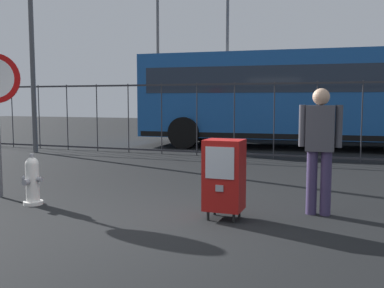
{
  "coord_description": "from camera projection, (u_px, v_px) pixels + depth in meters",
  "views": [
    {
      "loc": [
        2.4,
        -4.57,
        1.51
      ],
      "look_at": [
        0.3,
        1.2,
        0.9
      ],
      "focal_mm": 40.91,
      "sensor_mm": 36.0,
      "label": 1
    }
  ],
  "objects": [
    {
      "name": "newspaper_box_primary",
      "position": [
        224.0,
        175.0,
        5.55
      ],
      "size": [
        0.48,
        0.42,
        1.02
      ],
      "color": "black",
      "rests_on": "ground_plane"
    },
    {
      "name": "fire_hydrant",
      "position": [
        32.0,
        181.0,
        6.34
      ],
      "size": [
        0.33,
        0.31,
        0.75
      ],
      "color": "silver",
      "rests_on": "ground_plane"
    },
    {
      "name": "bus_near",
      "position": [
        306.0,
        94.0,
        13.86
      ],
      "size": [
        10.65,
        3.34,
        3.0
      ],
      "rotation": [
        0.0,
        0.0,
        0.07
      ],
      "color": "#19519E",
      "rests_on": "ground_plane"
    },
    {
      "name": "pedestrian",
      "position": [
        320.0,
        144.0,
        5.72
      ],
      "size": [
        0.55,
        0.22,
        1.67
      ],
      "color": "#382D51",
      "rests_on": "ground_plane"
    },
    {
      "name": "street_light_far_right",
      "position": [
        227.0,
        41.0,
        18.17
      ],
      "size": [
        0.32,
        0.32,
        6.85
      ],
      "color": "#4C4F54",
      "rests_on": "ground_plane"
    },
    {
      "name": "ground_plane",
      "position": [
        134.0,
        227.0,
        5.24
      ],
      "size": [
        60.0,
        60.0,
        0.0
      ],
      "primitive_type": "plane",
      "color": "black"
    },
    {
      "name": "street_light_near_right",
      "position": [
        158.0,
        46.0,
        20.91
      ],
      "size": [
        0.32,
        0.32,
        7.08
      ],
      "color": "#4C4F54",
      "rests_on": "ground_plane"
    },
    {
      "name": "fence_barrier",
      "position": [
        254.0,
        120.0,
        11.47
      ],
      "size": [
        18.03,
        0.04,
        2.0
      ],
      "color": "#2D2D33",
      "rests_on": "ground_plane"
    },
    {
      "name": "bus_far",
      "position": [
        317.0,
        96.0,
        17.24
      ],
      "size": [
        10.62,
        3.23,
        3.0
      ],
      "rotation": [
        0.0,
        0.0,
        0.05
      ],
      "color": "beige",
      "rests_on": "ground_plane"
    }
  ]
}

